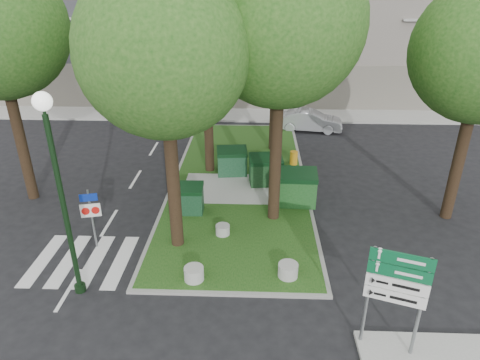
{
  "coord_description": "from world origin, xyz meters",
  "views": [
    {
      "loc": [
        1.24,
        -10.32,
        8.84
      ],
      "look_at": [
        0.69,
        3.93,
        2.0
      ],
      "focal_mm": 32.0,
      "sensor_mm": 36.0,
      "label": 1
    }
  ],
  "objects_px": {
    "bollard_right": "(288,270)",
    "directional_sign": "(397,286)",
    "litter_bin": "(294,158)",
    "dumpster_d": "(297,188)",
    "tree_median_near_left": "(166,34)",
    "car_white": "(164,108)",
    "dumpster_c": "(266,170)",
    "tree_median_near_right": "(284,5)",
    "dumpster_b": "(232,162)",
    "bollard_mid": "(223,230)",
    "traffic_sign_pole": "(91,211)",
    "street_lamp": "(58,176)",
    "tree_median_mid": "(207,23)",
    "car_silver": "(310,121)",
    "bollard_left": "(194,274)",
    "dumpster_a": "(187,199)"
  },
  "relations": [
    {
      "from": "bollard_right",
      "to": "street_lamp",
      "type": "relative_size",
      "value": 0.1
    },
    {
      "from": "dumpster_b",
      "to": "dumpster_d",
      "type": "distance_m",
      "value": 4.06
    },
    {
      "from": "litter_bin",
      "to": "bollard_left",
      "type": "bearing_deg",
      "value": -112.29
    },
    {
      "from": "litter_bin",
      "to": "car_white",
      "type": "distance_m",
      "value": 11.15
    },
    {
      "from": "tree_median_mid",
      "to": "car_silver",
      "type": "bearing_deg",
      "value": 49.35
    },
    {
      "from": "litter_bin",
      "to": "car_silver",
      "type": "height_order",
      "value": "car_silver"
    },
    {
      "from": "traffic_sign_pole",
      "to": "bollard_right",
      "type": "bearing_deg",
      "value": -27.06
    },
    {
      "from": "tree_median_mid",
      "to": "bollard_mid",
      "type": "distance_m",
      "value": 8.96
    },
    {
      "from": "bollard_right",
      "to": "directional_sign",
      "type": "relative_size",
      "value": 0.22
    },
    {
      "from": "car_silver",
      "to": "directional_sign",
      "type": "bearing_deg",
      "value": -172.13
    },
    {
      "from": "car_silver",
      "to": "litter_bin",
      "type": "bearing_deg",
      "value": 173.49
    },
    {
      "from": "litter_bin",
      "to": "directional_sign",
      "type": "height_order",
      "value": "directional_sign"
    },
    {
      "from": "tree_median_near_right",
      "to": "bollard_left",
      "type": "height_order",
      "value": "tree_median_near_right"
    },
    {
      "from": "dumpster_a",
      "to": "traffic_sign_pole",
      "type": "bearing_deg",
      "value": -141.47
    },
    {
      "from": "dumpster_c",
      "to": "bollard_left",
      "type": "xyz_separation_m",
      "value": [
        -2.36,
        -7.05,
        -0.44
      ]
    },
    {
      "from": "dumpster_d",
      "to": "tree_median_near_right",
      "type": "bearing_deg",
      "value": -126.77
    },
    {
      "from": "car_white",
      "to": "bollard_right",
      "type": "bearing_deg",
      "value": -151.22
    },
    {
      "from": "directional_sign",
      "to": "car_white",
      "type": "height_order",
      "value": "directional_sign"
    },
    {
      "from": "dumpster_b",
      "to": "directional_sign",
      "type": "distance_m",
      "value": 11.59
    },
    {
      "from": "bollard_right",
      "to": "bollard_mid",
      "type": "distance_m",
      "value": 3.29
    },
    {
      "from": "tree_median_near_left",
      "to": "car_white",
      "type": "distance_m",
      "value": 16.66
    },
    {
      "from": "tree_median_near_left",
      "to": "litter_bin",
      "type": "distance_m",
      "value": 11.02
    },
    {
      "from": "bollard_right",
      "to": "directional_sign",
      "type": "bearing_deg",
      "value": -49.75
    },
    {
      "from": "dumpster_a",
      "to": "dumpster_b",
      "type": "relative_size",
      "value": 0.85
    },
    {
      "from": "dumpster_b",
      "to": "litter_bin",
      "type": "distance_m",
      "value": 3.34
    },
    {
      "from": "car_white",
      "to": "dumpster_c",
      "type": "bearing_deg",
      "value": -140.91
    },
    {
      "from": "bollard_left",
      "to": "car_white",
      "type": "relative_size",
      "value": 0.14
    },
    {
      "from": "bollard_left",
      "to": "traffic_sign_pole",
      "type": "bearing_deg",
      "value": 153.9
    },
    {
      "from": "dumpster_d",
      "to": "tree_median_near_left",
      "type": "bearing_deg",
      "value": -142.59
    },
    {
      "from": "street_lamp",
      "to": "car_white",
      "type": "relative_size",
      "value": 1.35
    },
    {
      "from": "traffic_sign_pole",
      "to": "car_silver",
      "type": "relative_size",
      "value": 0.58
    },
    {
      "from": "tree_median_near_right",
      "to": "dumpster_b",
      "type": "distance_m",
      "value": 8.49
    },
    {
      "from": "tree_median_near_left",
      "to": "car_white",
      "type": "bearing_deg",
      "value": 103.25
    },
    {
      "from": "street_lamp",
      "to": "directional_sign",
      "type": "bearing_deg",
      "value": -12.59
    },
    {
      "from": "tree_median_mid",
      "to": "street_lamp",
      "type": "relative_size",
      "value": 1.6
    },
    {
      "from": "dumpster_c",
      "to": "bollard_left",
      "type": "bearing_deg",
      "value": -115.35
    },
    {
      "from": "traffic_sign_pole",
      "to": "car_silver",
      "type": "distance_m",
      "value": 15.97
    },
    {
      "from": "bollard_left",
      "to": "bollard_right",
      "type": "distance_m",
      "value": 2.99
    },
    {
      "from": "litter_bin",
      "to": "bollard_mid",
      "type": "bearing_deg",
      "value": -115.04
    },
    {
      "from": "tree_median_near_left",
      "to": "tree_median_near_right",
      "type": "xyz_separation_m",
      "value": [
        3.5,
        2.0,
        0.67
      ]
    },
    {
      "from": "bollard_mid",
      "to": "traffic_sign_pole",
      "type": "xyz_separation_m",
      "value": [
        -4.5,
        -0.81,
        1.16
      ]
    },
    {
      "from": "dumpster_a",
      "to": "dumpster_d",
      "type": "distance_m",
      "value": 4.56
    },
    {
      "from": "dumpster_d",
      "to": "street_lamp",
      "type": "relative_size",
      "value": 0.26
    },
    {
      "from": "bollard_left",
      "to": "litter_bin",
      "type": "relative_size",
      "value": 0.91
    },
    {
      "from": "bollard_left",
      "to": "car_silver",
      "type": "height_order",
      "value": "car_silver"
    },
    {
      "from": "dumpster_b",
      "to": "bollard_mid",
      "type": "bearing_deg",
      "value": -96.78
    },
    {
      "from": "street_lamp",
      "to": "dumpster_d",
      "type": "bearing_deg",
      "value": 38.84
    },
    {
      "from": "dumpster_a",
      "to": "tree_median_mid",
      "type": "bearing_deg",
      "value": 81.19
    },
    {
      "from": "dumpster_b",
      "to": "directional_sign",
      "type": "relative_size",
      "value": 0.52
    },
    {
      "from": "tree_median_near_left",
      "to": "dumpster_b",
      "type": "height_order",
      "value": "tree_median_near_left"
    }
  ]
}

